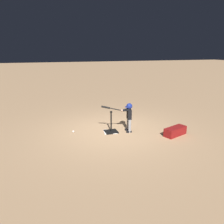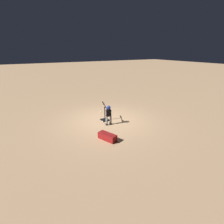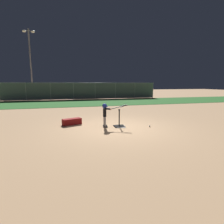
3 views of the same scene
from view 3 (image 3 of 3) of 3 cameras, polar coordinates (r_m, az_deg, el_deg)
name	(u,v)px [view 3 (image 3 of 3)]	position (r m, az deg, el deg)	size (l,w,h in m)	color
ground_plane	(119,127)	(7.50, 2.18, -5.02)	(90.00, 90.00, 0.00)	tan
grass_outfield_strip	(89,102)	(17.49, -7.67, 3.11)	(56.00, 6.50, 0.02)	#286026
backstop_fence	(84,91)	(21.09, -8.99, 6.93)	(17.95, 0.08, 1.99)	#9E9EA3
home_plate	(120,127)	(7.60, 2.62, -4.76)	(0.44, 0.44, 0.02)	white
batting_tee	(119,124)	(7.60, 2.36, -4.02)	(0.44, 0.40, 0.76)	black
batter_child	(106,112)	(7.45, -2.06, -0.08)	(1.07, 0.34, 1.02)	gray
baseball	(150,126)	(7.75, 12.18, -4.49)	(0.07, 0.07, 0.07)	white
bleachers_left_center	(26,96)	(22.85, -26.38, 4.81)	(3.67, 1.69, 0.97)	#ADAFB7
bleachers_center	(86,93)	(22.98, -8.38, 6.19)	(2.95, 2.35, 1.36)	#ADAFB7
bleachers_far_left	(135,93)	(24.30, 7.56, 6.29)	(3.11, 2.49, 1.30)	#ADAFB7
equipment_bag	(72,122)	(8.17, -12.94, -3.07)	(0.84, 0.32, 0.28)	maroon
field_light_pole	(30,54)	(30.52, -25.21, 16.84)	(1.76, 0.44, 9.89)	slate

